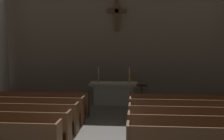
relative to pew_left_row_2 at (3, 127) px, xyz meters
name	(u,v)px	position (x,y,z in m)	size (l,w,h in m)	color
pew_left_row_2	(3,127)	(0.00, 0.00, 0.00)	(3.76, 0.50, 0.95)	brown
pew_left_row_3	(18,117)	(0.00, 1.02, 0.00)	(3.76, 0.50, 0.95)	brown
pew_left_row_4	(30,110)	(0.00, 2.04, 0.00)	(3.76, 0.50, 0.95)	brown
pew_left_row_5	(40,103)	(0.00, 3.07, 0.00)	(3.76, 0.50, 0.95)	brown
pew_right_row_2	(200,132)	(5.31, 0.00, 0.00)	(3.76, 0.50, 0.95)	brown
pew_right_row_3	(192,121)	(5.31, 1.02, 0.00)	(3.76, 0.50, 0.95)	brown
pew_right_row_4	(186,113)	(5.31, 2.04, 0.00)	(3.76, 0.50, 0.95)	brown
pew_right_row_5	(181,106)	(5.31, 3.07, 0.00)	(3.76, 0.50, 0.95)	brown
column_left_fourth	(1,37)	(-3.19, 6.48, 2.62)	(1.03, 1.03, 6.36)	#ADA89E
altar	(114,93)	(2.66, 5.36, 0.06)	(2.20, 0.90, 1.01)	#A8A399
candlestick_left	(99,77)	(1.96, 5.36, 0.76)	(0.16, 0.16, 0.70)	#B79338
candlestick_right	(129,78)	(3.36, 5.36, 0.76)	(0.16, 0.16, 0.70)	#B79338
apse_with_cross	(117,23)	(2.66, 7.55, 3.36)	(12.78, 0.44, 7.66)	gray
lectern	(142,98)	(3.89, 4.16, 0.07)	(0.44, 0.36, 1.15)	brown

